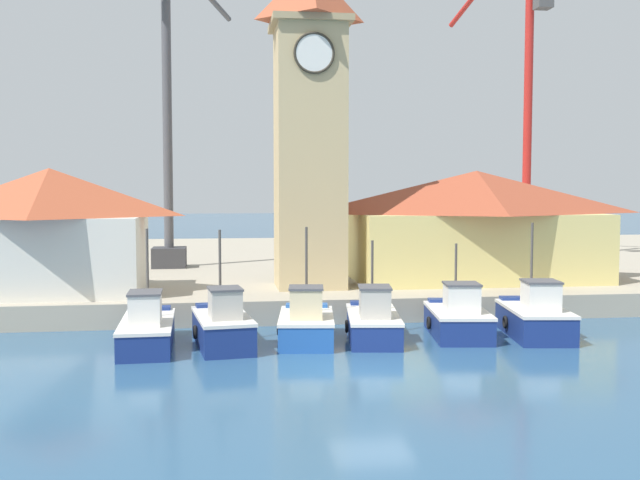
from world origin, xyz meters
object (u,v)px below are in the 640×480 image
at_px(fishing_boat_mid_right, 535,317).
at_px(fishing_boat_left_inner, 306,323).
at_px(fishing_boat_mid_left, 373,321).
at_px(warehouse_right, 476,225).
at_px(port_crane_far, 524,138).
at_px(fishing_boat_far_left, 147,329).
at_px(clock_tower, 310,119).
at_px(fishing_boat_center, 458,318).
at_px(warehouse_left, 50,229).
at_px(fishing_boat_left_outer, 223,326).
at_px(port_crane_near, 170,138).

bearing_deg(fishing_boat_mid_right, fishing_boat_left_inner, 178.86).
relative_size(fishing_boat_left_inner, fishing_boat_mid_left, 0.89).
height_order(fishing_boat_left_inner, fishing_boat_mid_right, fishing_boat_mid_right).
xyz_separation_m(warehouse_right, port_crane_far, (6.92, 10.42, 5.20)).
xyz_separation_m(fishing_boat_far_left, fishing_boat_mid_right, (14.93, 0.07, 0.06)).
relative_size(fishing_boat_left_inner, fishing_boat_mid_right, 0.95).
height_order(fishing_boat_far_left, clock_tower, clock_tower).
height_order(fishing_boat_center, port_crane_far, port_crane_far).
height_order(fishing_boat_left_inner, warehouse_left, warehouse_left).
bearing_deg(port_crane_far, warehouse_right, -123.59).
xyz_separation_m(fishing_boat_far_left, fishing_boat_center, (11.95, 0.54, 0.02)).
bearing_deg(fishing_boat_mid_left, fishing_boat_left_inner, -177.22).
xyz_separation_m(clock_tower, warehouse_left, (-11.88, -0.73, -5.17)).
bearing_deg(fishing_boat_left_outer, port_crane_near, 99.08).
relative_size(fishing_boat_mid_left, port_crane_near, 0.26).
bearing_deg(fishing_boat_center, warehouse_right, 66.69).
xyz_separation_m(fishing_boat_mid_left, port_crane_near, (-8.71, 17.96, 8.11)).
distance_m(fishing_boat_left_outer, fishing_boat_center, 9.23).
bearing_deg(fishing_boat_mid_right, fishing_boat_far_left, -179.75).
xyz_separation_m(clock_tower, port_crane_near, (-7.19, 10.25, -0.33)).
relative_size(fishing_boat_center, warehouse_left, 0.54).
distance_m(fishing_boat_left_outer, warehouse_right, 16.51).
relative_size(fishing_boat_left_outer, clock_tower, 0.28).
distance_m(fishing_boat_mid_left, port_crane_near, 21.55).
relative_size(clock_tower, warehouse_right, 1.32).
bearing_deg(warehouse_left, fishing_boat_mid_left, -27.55).
height_order(clock_tower, port_crane_near, port_crane_near).
relative_size(clock_tower, port_crane_near, 0.88).
bearing_deg(clock_tower, fishing_boat_center, -56.69).
bearing_deg(fishing_boat_left_outer, fishing_boat_far_left, 177.47).
distance_m(fishing_boat_left_inner, warehouse_right, 13.92).
height_order(fishing_boat_left_outer, fishing_boat_mid_right, fishing_boat_mid_right).
height_order(fishing_boat_left_inner, port_crane_far, port_crane_far).
bearing_deg(fishing_boat_mid_left, warehouse_right, 51.29).
distance_m(fishing_boat_mid_right, warehouse_right, 9.97).
height_order(fishing_boat_left_inner, fishing_boat_center, fishing_boat_left_inner).
bearing_deg(clock_tower, fishing_boat_left_inner, -97.94).
height_order(fishing_boat_mid_left, clock_tower, clock_tower).
distance_m(fishing_boat_left_outer, fishing_boat_left_inner, 3.17).
height_order(fishing_boat_mid_left, port_crane_far, port_crane_far).
relative_size(fishing_boat_center, clock_tower, 0.27).
height_order(warehouse_left, warehouse_right, warehouse_left).
relative_size(fishing_boat_far_left, clock_tower, 0.31).
xyz_separation_m(fishing_boat_mid_left, fishing_boat_mid_right, (6.42, -0.31, 0.07)).
relative_size(warehouse_left, warehouse_right, 0.66).
relative_size(fishing_boat_center, port_crane_far, 0.21).
distance_m(fishing_boat_center, port_crane_near, 23.02).
height_order(warehouse_right, port_crane_near, port_crane_near).
xyz_separation_m(fishing_boat_far_left, clock_tower, (6.98, 8.09, 8.43)).
bearing_deg(port_crane_far, fishing_boat_left_outer, -134.95).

